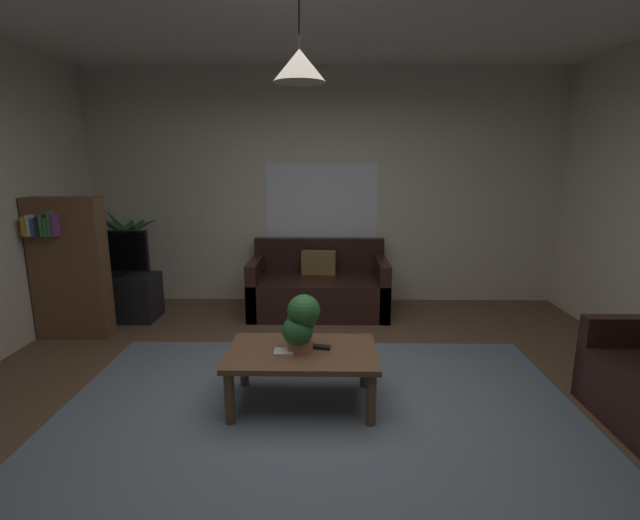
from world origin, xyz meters
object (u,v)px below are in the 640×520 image
Objects in this scene: remote_on_table_0 at (319,347)px; tv at (111,253)px; potted_palm_corner at (129,259)px; tv_stand at (117,297)px; book_on_table_0 at (284,352)px; bookshelf_corner at (69,267)px; potted_plant_on_table at (301,322)px; couch_under_window at (319,289)px; coffee_table at (302,359)px; pendant_lamp at (299,65)px.

remote_on_table_0 is 2.90m from tv.
potted_palm_corner reaches higher than tv.
book_on_table_0 is at bearing -42.01° from tv_stand.
remote_on_table_0 is 0.13× the size of potted_palm_corner.
tv is (-2.29, 1.74, 0.33)m from remote_on_table_0.
tv_stand is at bearing 137.99° from book_on_table_0.
tv is at bearing 69.74° from bookshelf_corner.
potted_palm_corner is at bearing 83.06° from bookshelf_corner.
book_on_table_0 is at bearing -30.61° from bookshelf_corner.
potted_plant_on_table is 0.46× the size of tv_stand.
potted_palm_corner is at bearing 131.70° from book_on_table_0.
potted_plant_on_table is 3.21m from potted_palm_corner.
potted_palm_corner is (-2.31, 0.25, 0.29)m from couch_under_window.
book_on_table_0 is 0.10× the size of bookshelf_corner.
couch_under_window is 1.46× the size of coffee_table.
pendant_lamp is at bearing 45.00° from coffee_table.
pendant_lamp reaches higher than bookshelf_corner.
couch_under_window is at bearing 87.82° from coffee_table.
potted_palm_corner is at bearing 96.16° from tv.
couch_under_window is at bearing 84.51° from book_on_table_0.
bookshelf_corner is (-0.19, -0.50, -0.04)m from tv.
pendant_lamp is at bearing 3.22° from potted_plant_on_table.
pendant_lamp is (0.12, 0.05, 1.90)m from book_on_table_0.
pendant_lamp is at bearing -60.09° from remote_on_table_0.
tv is at bearing -90.00° from tv_stand.
coffee_table is 7.70× the size of book_on_table_0.
pendant_lamp reaches higher than tv_stand.
potted_plant_on_table is at bearing -60.69° from remote_on_table_0.
coffee_table is at bearing -39.60° from tv_stand.
potted_palm_corner is 0.87× the size of bookshelf_corner.
coffee_table is 0.28m from potted_plant_on_table.
coffee_table is 0.15m from book_on_table_0.
tv_stand is 0.61m from potted_palm_corner.
tv_stand is at bearing 140.32° from potted_plant_on_table.
remote_on_table_0 is at bearing 19.14° from book_on_table_0.
potted_palm_corner is (-2.23, 2.32, 0.22)m from coffee_table.
couch_under_window reaches higher than tv_stand.
remote_on_table_0 is 0.20× the size of tv.
potted_plant_on_table is at bearing -39.34° from tv.
potted_plant_on_table is (0.12, 0.05, 0.20)m from book_on_table_0.
tv is 0.54m from bookshelf_corner.
potted_palm_corner is 1.06m from bookshelf_corner.
remote_on_table_0 is 0.28× the size of pendant_lamp.
bookshelf_corner is (-2.36, 1.27, 0.36)m from coffee_table.
pendant_lamp reaches higher than potted_palm_corner.
bookshelf_corner reaches higher than tv.
tv_stand is 0.74× the size of potted_palm_corner.
tv_stand is at bearing 90.00° from tv.
bookshelf_corner reaches higher than remote_on_table_0.
coffee_table is at bearing -92.18° from couch_under_window.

